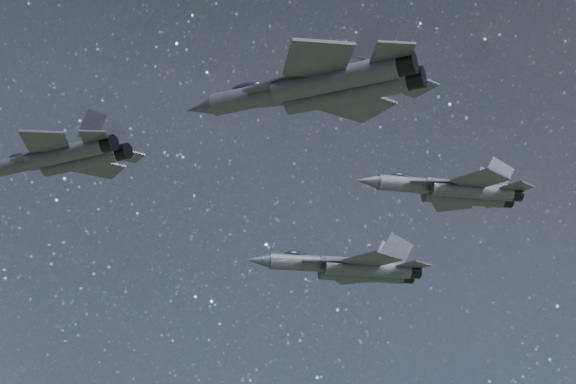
{
  "coord_description": "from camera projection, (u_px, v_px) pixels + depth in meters",
  "views": [
    {
      "loc": [
        0.32,
        -70.38,
        118.46
      ],
      "look_at": [
        -2.88,
        -4.17,
        142.93
      ],
      "focal_mm": 50.0,
      "sensor_mm": 36.0,
      "label": 1
    }
  ],
  "objects": [
    {
      "name": "jet_lead",
      "position": [
        62.0,
        157.0,
        69.97
      ],
      "size": [
        16.71,
        10.98,
        4.29
      ],
      "rotation": [
        0.0,
        0.0,
        -0.41
      ],
      "color": "#393D48"
    },
    {
      "name": "jet_left",
      "position": [
        350.0,
        268.0,
        86.21
      ],
      "size": [
        19.86,
        13.5,
        4.99
      ],
      "rotation": [
        0.0,
        0.0,
        0.25
      ],
      "color": "#393D48"
    },
    {
      "name": "jet_right",
      "position": [
        321.0,
        86.0,
        56.86
      ],
      "size": [
        18.98,
        12.59,
        4.84
      ],
      "rotation": [
        0.0,
        0.0,
        -0.37
      ],
      "color": "#393D48"
    },
    {
      "name": "jet_slot",
      "position": [
        454.0,
        190.0,
        70.1
      ],
      "size": [
        15.68,
        10.63,
        3.94
      ],
      "rotation": [
        0.0,
        0.0,
        0.27
      ],
      "color": "#393D48"
    }
  ]
}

